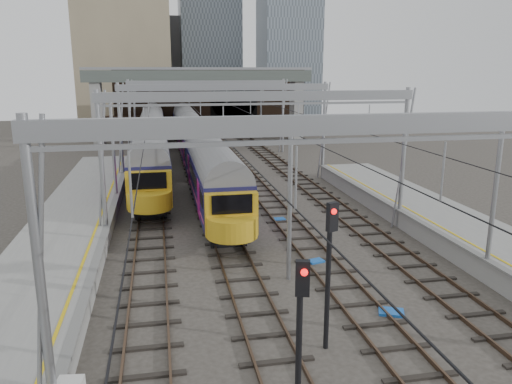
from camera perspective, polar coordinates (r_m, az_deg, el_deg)
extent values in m
plane|color=#38332D|center=(20.49, 5.18, -12.06)|extent=(160.00, 160.00, 0.00)
cube|color=gray|center=(22.38, -23.15, -9.33)|extent=(4.20, 55.00, 1.10)
cube|color=slate|center=(21.84, -17.96, -8.02)|extent=(0.35, 55.00, 0.12)
cube|color=gold|center=(21.89, -19.29, -7.90)|extent=(0.12, 55.00, 0.01)
cube|color=slate|center=(22.45, 27.03, -8.30)|extent=(0.35, 47.00, 0.12)
cube|color=#4C3828|center=(33.87, -13.07, -1.69)|extent=(0.08, 80.00, 0.16)
cube|color=#4C3828|center=(33.84, -10.64, -1.58)|extent=(0.08, 80.00, 0.16)
cube|color=black|center=(33.87, -11.85, -1.76)|extent=(2.40, 80.00, 0.14)
cube|color=#4C3828|center=(33.94, -6.32, -1.38)|extent=(0.08, 80.00, 0.16)
cube|color=#4C3828|center=(34.08, -3.90, -1.26)|extent=(0.08, 80.00, 0.16)
cube|color=black|center=(34.02, -5.10, -1.44)|extent=(2.40, 80.00, 0.14)
cube|color=#4C3828|center=(34.47, 0.32, -1.06)|extent=(0.08, 80.00, 0.16)
cube|color=#4C3828|center=(34.78, 2.65, -0.94)|extent=(0.08, 80.00, 0.16)
cube|color=black|center=(34.64, 1.49, -1.12)|extent=(2.40, 80.00, 0.14)
cube|color=#4C3828|center=(35.46, 6.67, -0.73)|extent=(0.08, 80.00, 0.16)
cube|color=#4C3828|center=(35.91, 8.86, -0.62)|extent=(0.08, 80.00, 0.16)
cube|color=black|center=(35.70, 7.77, -0.79)|extent=(2.40, 80.00, 0.14)
cylinder|color=gray|center=(12.99, -23.41, -9.61)|extent=(0.24, 0.24, 8.00)
cube|color=gray|center=(12.88, 13.39, 7.59)|extent=(16.80, 0.28, 0.50)
cylinder|color=gray|center=(26.30, -17.20, 2.39)|extent=(0.24, 0.24, 8.00)
cylinder|color=gray|center=(29.42, 16.47, 3.59)|extent=(0.24, 0.24, 8.00)
cube|color=gray|center=(26.25, 0.62, 10.91)|extent=(16.80, 0.28, 0.50)
cylinder|color=gray|center=(40.08, -15.21, 6.25)|extent=(0.24, 0.24, 8.00)
cylinder|color=gray|center=(42.19, 7.75, 6.96)|extent=(0.24, 0.24, 8.00)
cube|color=gray|center=(40.05, -3.52, 11.86)|extent=(16.80, 0.28, 0.50)
cylinder|color=gray|center=(53.98, -14.23, 8.13)|extent=(0.24, 0.24, 8.00)
cylinder|color=gray|center=(55.56, 3.09, 8.67)|extent=(0.24, 0.24, 8.00)
cube|color=gray|center=(53.95, -5.53, 12.31)|extent=(16.80, 0.28, 0.50)
cylinder|color=gray|center=(65.92, -13.71, 9.10)|extent=(0.24, 0.24, 8.00)
cylinder|color=gray|center=(67.23, 0.58, 9.57)|extent=(0.24, 0.24, 8.00)
cube|color=gray|center=(65.90, -6.59, 12.53)|extent=(16.80, 0.28, 0.50)
cube|color=black|center=(32.86, -12.32, 7.50)|extent=(0.03, 80.00, 0.03)
cube|color=black|center=(33.02, -5.31, 7.78)|extent=(0.03, 80.00, 0.03)
cube|color=black|center=(33.65, 1.55, 7.95)|extent=(0.03, 80.00, 0.03)
cube|color=black|center=(34.74, 8.06, 8.00)|extent=(0.03, 80.00, 0.03)
cube|color=#302015|center=(70.19, -5.13, 10.10)|extent=(26.00, 2.00, 9.00)
cube|color=black|center=(69.71, -2.53, 8.55)|extent=(6.50, 0.10, 5.20)
cylinder|color=black|center=(69.52, -2.55, 10.69)|extent=(6.50, 0.10, 6.50)
cube|color=#302015|center=(69.23, -14.99, 7.15)|extent=(6.00, 1.50, 3.00)
cube|color=gray|center=(64.26, -17.66, 8.83)|extent=(1.20, 2.50, 8.20)
cube|color=gray|center=(66.29, 4.62, 9.55)|extent=(1.20, 2.50, 8.20)
cube|color=#4D5650|center=(63.90, -6.45, 13.04)|extent=(28.00, 3.00, 1.40)
cube|color=gray|center=(63.90, -6.48, 13.84)|extent=(28.00, 3.00, 0.30)
cube|color=tan|center=(83.83, -14.75, 14.75)|extent=(14.00, 12.00, 22.00)
cube|color=#4C5660|center=(90.44, -5.38, 18.20)|extent=(10.00, 10.00, 32.00)
cube|color=gray|center=(97.73, -9.37, 13.63)|extent=(18.00, 14.00, 18.00)
cube|color=black|center=(54.67, -7.47, 4.63)|extent=(2.07, 61.43, 0.70)
cube|color=#141344|center=(54.41, -7.53, 6.53)|extent=(2.64, 61.43, 2.35)
cylinder|color=slate|center=(54.28, -7.57, 7.77)|extent=(2.58, 60.93, 2.58)
cube|color=black|center=(54.37, -7.55, 6.93)|extent=(2.66, 60.23, 0.71)
cube|color=#D5427A|center=(54.50, -7.51, 5.85)|extent=(2.66, 60.43, 0.11)
cube|color=gold|center=(24.24, -2.79, -2.61)|extent=(2.58, 0.60, 2.15)
cube|color=black|center=(23.93, -2.75, -1.42)|extent=(1.98, 0.08, 0.94)
cube|color=black|center=(53.38, -11.69, 4.25)|extent=(2.13, 47.27, 0.70)
cube|color=#141344|center=(53.11, -11.78, 6.23)|extent=(2.71, 47.27, 2.42)
cylinder|color=slate|center=(52.97, -11.85, 7.52)|extent=(2.66, 46.77, 2.66)
cube|color=black|center=(53.06, -11.80, 6.64)|extent=(2.73, 46.07, 0.73)
cube|color=#D5427A|center=(53.20, -11.75, 5.50)|extent=(2.73, 46.27, 0.12)
cube|color=gold|center=(29.69, -12.11, 0.22)|extent=(2.66, 0.60, 2.22)
cube|color=black|center=(29.40, -12.17, 1.25)|extent=(2.03, 0.08, 0.97)
cylinder|color=black|center=(12.68, 4.90, -17.76)|extent=(0.15, 0.15, 4.56)
cube|color=black|center=(11.61, 5.35, -9.78)|extent=(0.37, 0.26, 0.86)
sphere|color=red|center=(11.43, 5.54, -9.14)|extent=(0.17, 0.17, 0.17)
cylinder|color=black|center=(16.26, 8.23, -9.85)|extent=(0.16, 0.16, 4.86)
cube|color=black|center=(15.37, 8.72, -2.82)|extent=(0.40, 0.30, 0.91)
sphere|color=red|center=(15.21, 8.89, -2.22)|extent=(0.18, 0.18, 0.18)
cube|color=blue|center=(24.18, 6.84, -7.84)|extent=(0.85, 0.69, 0.09)
cube|color=blue|center=(30.53, 2.59, -3.12)|extent=(0.81, 0.59, 0.09)
cube|color=blue|center=(19.94, 15.20, -13.10)|extent=(1.10, 0.96, 0.11)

